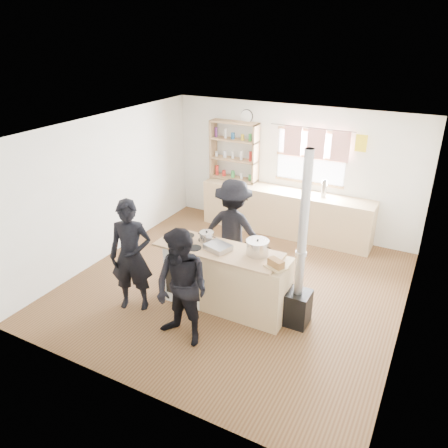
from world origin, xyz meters
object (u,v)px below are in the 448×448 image
Objects in this scene: roast_tray at (218,247)px; stockpot_stove at (207,237)px; flue_heater at (299,283)px; person_far at (233,229)px; thermos at (324,189)px; person_near_left at (131,256)px; bread_board at (276,264)px; person_near_right at (182,288)px; skillet_greens at (183,241)px; cooking_island at (227,279)px; stockpot_counter at (257,247)px.

roast_tray is 1.89× the size of stockpot_stove.
person_far is at bearing 150.83° from flue_heater.
person_near_left reaches higher than thermos.
person_near_right reaches higher than bread_board.
flue_heater is at bearing 5.98° from roast_tray.
stockpot_stove is at bearing 35.66° from skillet_greens.
person_far is at bearing 102.83° from roast_tray.
cooking_island is 6.16× the size of skillet_greens.
stockpot_counter reaches higher than bread_board.
skillet_greens is 0.94× the size of bread_board.
person_near_right reaches higher than stockpot_counter.
stockpot_stove is at bearing 19.98° from person_near_left.
stockpot_counter is 1.08m from person_far.
thermos is 0.20× the size of person_far.
person_near_right is at bearing -99.24° from cooking_island.
person_near_left is (-1.21, -0.63, 0.37)m from cooking_island.
person_near_right is (0.24, -1.06, -0.21)m from stockpot_stove.
flue_heater is at bearing -4.73° from person_near_left.
thermos is 1.02× the size of stockpot_counter.
stockpot_counter reaches higher than skillet_greens.
skillet_greens is 1.11m from stockpot_counter.
flue_heater is at bearing -80.23° from thermos.
thermos is 2.83m from stockpot_stove.
bread_board is (0.20, -2.89, -0.08)m from thermos.
cooking_island is at bearing -174.90° from flue_heater.
person_far is (-0.75, 0.75, -0.20)m from stockpot_counter.
thermos is at bearing 75.83° from roast_tray.
bread_board is 0.20× the size of person_near_left.
stockpot_stove is (0.28, 0.20, 0.05)m from skillet_greens.
flue_heater is 1.50× the size of person_far.
person_far is at bearing 111.01° from cooking_island.
person_far reaches higher than stockpot_stove.
roast_tray is at bearing -104.17° from thermos.
skillet_greens is at bearing -144.34° from stockpot_stove.
flue_heater is 2.37m from person_near_left.
person_near_left reaches higher than stockpot_stove.
stockpot_stove is at bearing -110.17° from thermos.
flue_heater is at bearing 5.85° from skillet_greens.
roast_tray is 0.16× the size of flue_heater.
bread_board is at bearing -86.01° from thermos.
thermos is at bearing 69.83° from stockpot_stove.
flue_heater reaches higher than skillet_greens.
cooking_island is at bearing -101.82° from thermos.
roast_tray is 0.31m from stockpot_stove.
stockpot_counter is (0.42, 0.10, 0.57)m from cooking_island.
skillet_greens is 1.45m from bread_board.
stockpot_counter is 0.95× the size of bread_board.
stockpot_counter reaches higher than roast_tray.
person_near_left is at bearing -134.52° from skillet_greens.
flue_heater is at bearing -0.91° from stockpot_counter.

